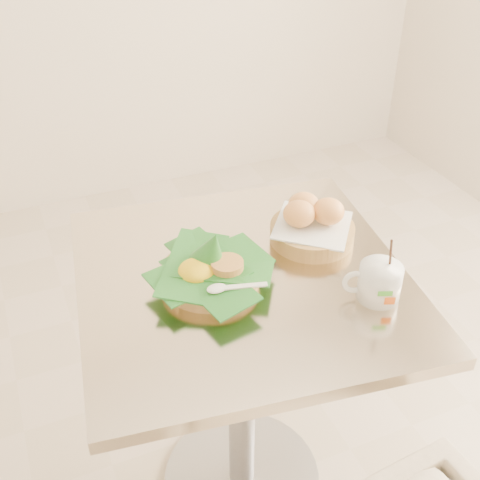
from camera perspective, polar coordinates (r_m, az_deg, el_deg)
name	(u,v)px	position (r m, az deg, el deg)	size (l,w,h in m)	color
cafe_table	(242,348)	(1.45, 0.20, -10.21)	(0.79, 0.79, 0.75)	gray
rice_basket	(210,269)	(1.26, -2.87, -2.72)	(0.26, 0.26, 0.13)	tan
bread_basket	(311,224)	(1.40, 6.79, 1.54)	(0.23, 0.23, 0.10)	tan
coffee_mug	(378,281)	(1.25, 12.99, -3.84)	(0.12, 0.09, 0.15)	white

